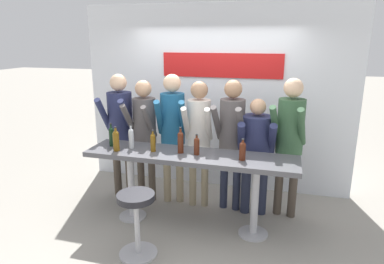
{
  "coord_description": "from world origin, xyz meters",
  "views": [
    {
      "loc": [
        1.07,
        -3.77,
        2.32
      ],
      "look_at": [
        0.0,
        0.09,
        1.22
      ],
      "focal_mm": 32.0,
      "sensor_mm": 36.0,
      "label": 1
    }
  ],
  "objects": [
    {
      "name": "wine_bottle_2",
      "position": [
        -0.46,
        -0.03,
        1.09
      ],
      "size": [
        0.06,
        0.06,
        0.27
      ],
      "color": "brown",
      "rests_on": "tasting_table"
    },
    {
      "name": "person_far_left",
      "position": [
        -1.21,
        0.57,
        1.15
      ],
      "size": [
        0.44,
        0.57,
        1.84
      ],
      "rotation": [
        0.0,
        0.0,
        0.06
      ],
      "color": "#473D33",
      "rests_on": "ground_plane"
    },
    {
      "name": "wine_bottle_0",
      "position": [
        -0.12,
        0.01,
        1.11
      ],
      "size": [
        0.07,
        0.07,
        0.32
      ],
      "color": "#4C1E0F",
      "rests_on": "tasting_table"
    },
    {
      "name": "person_center",
      "position": [
        -0.03,
        0.55,
        1.12
      ],
      "size": [
        0.41,
        0.55,
        1.78
      ],
      "rotation": [
        0.0,
        0.0,
        0.1
      ],
      "color": "gray",
      "rests_on": "ground_plane"
    },
    {
      "name": "wine_bottle_6",
      "position": [
        0.64,
        -0.05,
        1.09
      ],
      "size": [
        0.07,
        0.07,
        0.25
      ],
      "color": "#4C1E0F",
      "rests_on": "tasting_table"
    },
    {
      "name": "wine_bottle_5",
      "position": [
        0.09,
        -0.01,
        1.08
      ],
      "size": [
        0.07,
        0.07,
        0.26
      ],
      "color": "#4C1E0F",
      "rests_on": "tasting_table"
    },
    {
      "name": "person_left",
      "position": [
        -0.82,
        0.53,
        1.11
      ],
      "size": [
        0.4,
        0.53,
        1.77
      ],
      "rotation": [
        0.0,
        0.0,
        -0.05
      ],
      "color": "#473D33",
      "rests_on": "ground_plane"
    },
    {
      "name": "person_center_right",
      "position": [
        0.41,
        0.58,
        1.13
      ],
      "size": [
        0.43,
        0.57,
        1.8
      ],
      "rotation": [
        0.0,
        0.0,
        -0.1
      ],
      "color": "#23283D",
      "rests_on": "ground_plane"
    },
    {
      "name": "wine_bottle_1",
      "position": [
        -0.78,
        0.02,
        1.11
      ],
      "size": [
        0.06,
        0.06,
        0.31
      ],
      "color": "#B7BCC1",
      "rests_on": "tasting_table"
    },
    {
      "name": "bar_stool",
      "position": [
        -0.39,
        -0.74,
        0.49
      ],
      "size": [
        0.42,
        0.42,
        0.73
      ],
      "color": "#B2B2B7",
      "rests_on": "ground_plane"
    },
    {
      "name": "wine_bottle_3",
      "position": [
        -1.06,
        0.03,
        1.1
      ],
      "size": [
        0.06,
        0.06,
        0.3
      ],
      "color": "black",
      "rests_on": "tasting_table"
    },
    {
      "name": "back_wall",
      "position": [
        0.0,
        1.4,
        1.42
      ],
      "size": [
        4.18,
        0.12,
        2.83
      ],
      "color": "silver",
      "rests_on": "ground_plane"
    },
    {
      "name": "person_far_right",
      "position": [
        1.15,
        0.59,
        1.16
      ],
      "size": [
        0.47,
        0.61,
        1.85
      ],
      "rotation": [
        0.0,
        0.0,
        -0.19
      ],
      "color": "#473D33",
      "rests_on": "ground_plane"
    },
    {
      "name": "person_center_left",
      "position": [
        -0.42,
        0.58,
        1.17
      ],
      "size": [
        0.47,
        0.61,
        1.86
      ],
      "rotation": [
        0.0,
        0.0,
        0.2
      ],
      "color": "gray",
      "rests_on": "ground_plane"
    },
    {
      "name": "ground_plane",
      "position": [
        0.0,
        0.0,
        0.0
      ],
      "size": [
        40.0,
        40.0,
        0.0
      ],
      "primitive_type": "plane",
      "color": "gray"
    },
    {
      "name": "person_right",
      "position": [
        0.74,
        0.54,
        0.97
      ],
      "size": [
        0.51,
        0.57,
        1.58
      ],
      "rotation": [
        0.0,
        0.0,
        0.09
      ],
      "color": "#23283D",
      "rests_on": "ground_plane"
    },
    {
      "name": "wine_bottle_4",
      "position": [
        -0.91,
        -0.13,
        1.11
      ],
      "size": [
        0.08,
        0.08,
        0.31
      ],
      "color": "brown",
      "rests_on": "tasting_table"
    },
    {
      "name": "tasting_table",
      "position": [
        0.0,
        0.0,
        0.83
      ],
      "size": [
        2.58,
        0.59,
        0.97
      ],
      "color": "#4C4C51",
      "rests_on": "ground_plane"
    }
  ]
}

